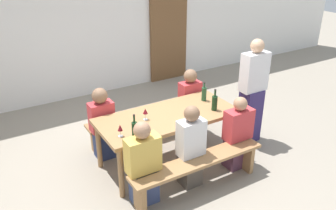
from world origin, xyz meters
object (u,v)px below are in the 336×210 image
object	(u,v)px
wine_glass_1	(145,112)
seated_guest_near_0	(143,166)
bench_far	(144,119)
seated_guest_far_0	(102,125)
bench_near	(198,166)
standing_host	(252,94)
tasting_table	(168,120)
wine_glass_0	(120,128)
wooden_door	(169,33)
seated_guest_far_1	(190,102)
seated_guest_near_1	(191,148)
wine_bottle_2	(204,94)
seated_guest_near_2	(237,135)
wine_bottle_1	(215,103)
wine_bottle_0	(135,130)

from	to	relation	value
wine_glass_1	seated_guest_near_0	bearing A→B (deg)	-120.27
bench_far	seated_guest_far_0	size ratio (longest dim) A/B	1.69
bench_near	standing_host	xyz separation A→B (m)	(1.41, 0.60, 0.44)
tasting_table	wine_glass_0	bearing A→B (deg)	-166.06
standing_host	bench_far	bearing A→B (deg)	-31.68
wooden_door	seated_guest_near_0	xyz separation A→B (m)	(-2.42, -3.45, -0.54)
seated_guest_near_0	seated_guest_far_0	distance (m)	1.17
wine_glass_0	seated_guest_far_1	world-z (taller)	seated_guest_far_1
bench_near	wine_glass_1	size ratio (longest dim) A/B	11.37
tasting_table	standing_host	size ratio (longest dim) A/B	1.18
seated_guest_near_1	seated_guest_far_0	size ratio (longest dim) A/B	1.03
seated_guest_near_0	wine_bottle_2	bearing A→B (deg)	-62.56
wine_glass_1	seated_guest_near_2	size ratio (longest dim) A/B	0.15
bench_near	seated_guest_near_2	bearing A→B (deg)	11.20
wine_bottle_1	wine_glass_0	xyz separation A→B (m)	(-1.43, 0.00, 0.00)
wine_glass_0	seated_guest_near_0	bearing A→B (deg)	-75.41
seated_guest_far_0	standing_host	world-z (taller)	standing_host
seated_guest_near_2	standing_host	size ratio (longest dim) A/B	0.65
seated_guest_near_1	wine_glass_1	bearing A→B (deg)	26.51
wine_glass_1	seated_guest_near_0	world-z (taller)	seated_guest_near_0
seated_guest_near_0	seated_guest_near_2	size ratio (longest dim) A/B	1.03
wine_bottle_2	standing_host	size ratio (longest dim) A/B	0.17
wine_bottle_1	standing_host	distance (m)	0.78
wine_bottle_2	wine_glass_0	distance (m)	1.53
bench_far	wine_glass_1	size ratio (longest dim) A/B	11.37
wine_bottle_0	wine_glass_0	size ratio (longest dim) A/B	2.03
wine_bottle_2	seated_guest_near_0	world-z (taller)	seated_guest_near_0
wine_bottle_2	wine_glass_0	size ratio (longest dim) A/B	1.75
bench_near	wine_bottle_2	world-z (taller)	wine_bottle_2
wine_bottle_1	wine_glass_0	world-z (taller)	wine_bottle_1
wooden_door	wine_bottle_1	size ratio (longest dim) A/B	6.72
bench_far	seated_guest_far_0	world-z (taller)	seated_guest_far_0
bench_far	seated_guest_near_2	distance (m)	1.53
seated_guest_near_1	standing_host	world-z (taller)	standing_host
seated_guest_far_0	bench_near	bearing A→B (deg)	29.30
wine_bottle_0	seated_guest_far_0	size ratio (longest dim) A/B	0.30
bench_near	wine_bottle_2	bearing A→B (deg)	51.16
tasting_table	wine_glass_1	world-z (taller)	wine_glass_1
wine_bottle_0	seated_guest_near_0	distance (m)	0.43
wine_glass_1	standing_host	size ratio (longest dim) A/B	0.10
wine_bottle_2	seated_guest_near_2	bearing A→B (deg)	-85.72
bench_near	seated_guest_near_0	world-z (taller)	seated_guest_near_0
wooden_door	seated_guest_near_0	bearing A→B (deg)	-125.04
seated_guest_near_0	seated_guest_far_1	distance (m)	1.86
wine_bottle_1	wine_glass_1	distance (m)	0.99
wine_bottle_0	seated_guest_far_1	distance (m)	1.74
bench_near	seated_guest_near_1	world-z (taller)	seated_guest_near_1
wooden_door	wine_bottle_2	world-z (taller)	wooden_door
wine_bottle_2	wine_bottle_0	bearing A→B (deg)	-160.53
wine_bottle_1	seated_guest_near_0	bearing A→B (deg)	-163.77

